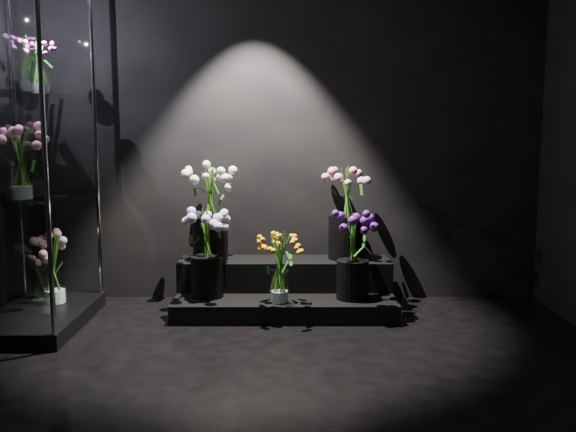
{
  "coord_description": "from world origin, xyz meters",
  "views": [
    {
      "loc": [
        0.04,
        -2.99,
        1.35
      ],
      "look_at": [
        0.04,
        1.2,
        0.77
      ],
      "focal_mm": 40.0,
      "sensor_mm": 36.0,
      "label": 1
    }
  ],
  "objects": [
    {
      "name": "bouquet_purple",
      "position": [
        0.5,
        1.46,
        0.48
      ],
      "size": [
        0.35,
        0.35,
        0.62
      ],
      "rotation": [
        0.0,
        0.0,
        -0.13
      ],
      "color": "black",
      "rests_on": "display_riser"
    },
    {
      "name": "bouquet_lilac",
      "position": [
        -0.54,
        1.52,
        0.51
      ],
      "size": [
        0.48,
        0.48,
        0.63
      ],
      "rotation": [
        0.0,
        0.0,
        0.28
      ],
      "color": "black",
      "rests_on": "display_riser"
    },
    {
      "name": "bouquet_case_magenta",
      "position": [
        -1.61,
        1.37,
        1.75
      ],
      "size": [
        0.28,
        0.28,
        0.35
      ],
      "rotation": [
        0.0,
        0.0,
        0.22
      ],
      "color": "white",
      "rests_on": "display_case"
    },
    {
      "name": "floor",
      "position": [
        0.0,
        0.0,
        0.0
      ],
      "size": [
        4.0,
        4.0,
        0.0
      ],
      "primitive_type": "plane",
      "color": "black",
      "rests_on": "ground"
    },
    {
      "name": "display_case",
      "position": [
        -1.67,
        1.25,
        1.14
      ],
      "size": [
        0.62,
        1.04,
        2.29
      ],
      "color": "black",
      "rests_on": "floor"
    },
    {
      "name": "bouquet_orange_bells",
      "position": [
        -0.02,
        1.36,
        0.39
      ],
      "size": [
        0.29,
        0.29,
        0.49
      ],
      "rotation": [
        0.0,
        0.0,
        -0.07
      ],
      "color": "white",
      "rests_on": "display_riser"
    },
    {
      "name": "bouquet_case_pink",
      "position": [
        -1.66,
        1.09,
        1.13
      ],
      "size": [
        0.38,
        0.38,
        0.45
      ],
      "rotation": [
        0.0,
        0.0,
        -0.32
      ],
      "color": "white",
      "rests_on": "display_case"
    },
    {
      "name": "bouquet_pink_roses",
      "position": [
        0.49,
        1.81,
        0.74
      ],
      "size": [
        0.4,
        0.4,
        0.69
      ],
      "rotation": [
        0.0,
        0.0,
        0.03
      ],
      "color": "black",
      "rests_on": "display_riser"
    },
    {
      "name": "bouquet_case_base_pink",
      "position": [
        -1.62,
        1.46,
        0.36
      ],
      "size": [
        0.41,
        0.41,
        0.48
      ],
      "rotation": [
        0.0,
        0.0,
        0.2
      ],
      "color": "white",
      "rests_on": "display_case"
    },
    {
      "name": "display_riser",
      "position": [
        0.02,
        1.68,
        0.15
      ],
      "size": [
        1.59,
        0.71,
        0.35
      ],
      "color": "black",
      "rests_on": "floor"
    },
    {
      "name": "wall_back",
      "position": [
        0.0,
        2.0,
        1.4
      ],
      "size": [
        4.0,
        0.0,
        4.0
      ],
      "primitive_type": "plane",
      "rotation": [
        1.57,
        0.0,
        0.0
      ],
      "color": "black",
      "rests_on": "floor"
    },
    {
      "name": "bouquet_cream_roses",
      "position": [
        -0.54,
        1.74,
        0.76
      ],
      "size": [
        0.45,
        0.45,
        0.7
      ],
      "rotation": [
        0.0,
        0.0,
        0.16
      ],
      "color": "black",
      "rests_on": "display_riser"
    },
    {
      "name": "wall_front",
      "position": [
        0.0,
        -2.0,
        1.4
      ],
      "size": [
        4.0,
        0.0,
        4.0
      ],
      "primitive_type": "plane",
      "rotation": [
        -1.57,
        0.0,
        0.0
      ],
      "color": "black",
      "rests_on": "floor"
    }
  ]
}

